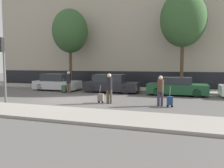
{
  "coord_description": "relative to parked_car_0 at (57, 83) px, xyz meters",
  "views": [
    {
      "loc": [
        6.98,
        -12.25,
        2.25
      ],
      "look_at": [
        2.38,
        1.8,
        0.95
      ],
      "focal_mm": 35.0,
      "sensor_mm": 36.0,
      "label": 1
    }
  ],
  "objects": [
    {
      "name": "bare_tree_near_crossing",
      "position": [
        -0.06,
        2.64,
        4.87
      ],
      "size": [
        3.47,
        3.47,
        7.57
      ],
      "color": "#4C3826",
      "rests_on": "sidewalk_far"
    },
    {
      "name": "ground_plane",
      "position": [
        3.66,
        -4.53,
        -0.68
      ],
      "size": [
        80.0,
        80.0,
        0.0
      ],
      "primitive_type": "plane",
      "color": "#565451"
    },
    {
      "name": "bare_tree_down_street",
      "position": [
        10.5,
        2.57,
        5.35
      ],
      "size": [
        3.77,
        3.77,
        8.23
      ],
      "color": "#4C3826",
      "rests_on": "sidewalk_far"
    },
    {
      "name": "trolley_right",
      "position": [
        10.0,
        -4.92,
        -0.33
      ],
      "size": [
        0.34,
        0.29,
        1.12
      ],
      "color": "navy",
      "rests_on": "ground_plane"
    },
    {
      "name": "sidewalk_near",
      "position": [
        3.66,
        -8.28,
        -0.62
      ],
      "size": [
        28.0,
        2.5,
        0.12
      ],
      "color": "gray",
      "rests_on": "ground_plane"
    },
    {
      "name": "sidewalk_far",
      "position": [
        3.66,
        2.47,
        -0.62
      ],
      "size": [
        28.0,
        3.0,
        0.12
      ],
      "color": "gray",
      "rests_on": "ground_plane"
    },
    {
      "name": "pedestrian_center",
      "position": [
        6.58,
        -4.87,
        0.32
      ],
      "size": [
        0.35,
        0.34,
        1.75
      ],
      "rotation": [
        0.0,
        0.0,
        -0.04
      ],
      "color": "#4C4233",
      "rests_on": "ground_plane"
    },
    {
      "name": "trolley_center",
      "position": [
        6.03,
        -4.85,
        -0.35
      ],
      "size": [
        0.34,
        0.29,
        1.08
      ],
      "color": "slate",
      "rests_on": "ground_plane"
    },
    {
      "name": "traffic_light",
      "position": [
        0.85,
        -6.89,
        2.02
      ],
      "size": [
        0.28,
        0.47,
        3.78
      ],
      "color": "#515154",
      "rests_on": "ground_plane"
    },
    {
      "name": "parked_car_2",
      "position": [
        10.18,
        0.0,
        -0.04
      ],
      "size": [
        4.28,
        1.85,
        1.34
      ],
      "color": "#194728",
      "rests_on": "ground_plane"
    },
    {
      "name": "pedestrian_left",
      "position": [
        2.06,
        -1.58,
        0.32
      ],
      "size": [
        0.34,
        0.34,
        1.74
      ],
      "rotation": [
        0.0,
        0.0,
        -0.29
      ],
      "color": "#4C4233",
      "rests_on": "ground_plane"
    },
    {
      "name": "pedestrian_right",
      "position": [
        9.48,
        -4.75,
        0.27
      ],
      "size": [
        0.34,
        0.34,
        1.67
      ],
      "rotation": [
        0.0,
        0.0,
        2.83
      ],
      "color": "#383347",
      "rests_on": "ground_plane"
    },
    {
      "name": "parked_car_1",
      "position": [
        5.02,
        0.1,
        0.0
      ],
      "size": [
        4.42,
        1.73,
        1.47
      ],
      "color": "black",
      "rests_on": "ground_plane"
    },
    {
      "name": "building_facade",
      "position": [
        3.66,
        6.39,
        5.9
      ],
      "size": [
        28.0,
        3.49,
        13.17
      ],
      "color": "#A89E8C",
      "rests_on": "ground_plane"
    },
    {
      "name": "parked_car_0",
      "position": [
        0.0,
        0.0,
        0.0
      ],
      "size": [
        3.98,
        1.81,
        1.46
      ],
      "color": "#B7BABF",
      "rests_on": "ground_plane"
    },
    {
      "name": "trolley_left",
      "position": [
        1.54,
        -1.42,
        -0.32
      ],
      "size": [
        0.34,
        0.29,
        1.14
      ],
      "color": "#335138",
      "rests_on": "ground_plane"
    }
  ]
}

